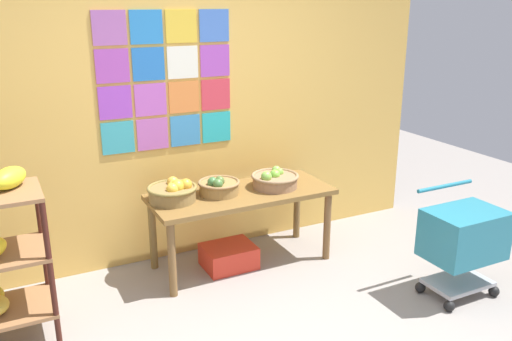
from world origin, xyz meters
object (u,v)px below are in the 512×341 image
(shopping_cart, at_px, (463,238))
(display_table, at_px, (241,201))
(fruit_basket_left, at_px, (275,179))
(fruit_basket_back_right, at_px, (219,186))
(produce_crate_under_table, at_px, (229,256))
(fruit_basket_right, at_px, (173,191))

(shopping_cart, bearing_deg, display_table, 135.33)
(display_table, distance_m, fruit_basket_left, 0.34)
(fruit_basket_back_right, relative_size, produce_crate_under_table, 0.80)
(display_table, relative_size, fruit_basket_back_right, 4.42)
(fruit_basket_right, height_order, fruit_basket_left, fruit_basket_right)
(fruit_basket_right, height_order, fruit_basket_back_right, fruit_basket_right)
(display_table, relative_size, fruit_basket_left, 3.74)
(display_table, relative_size, shopping_cart, 1.84)
(display_table, height_order, shopping_cart, shopping_cart)
(fruit_basket_right, height_order, produce_crate_under_table, fruit_basket_right)
(fruit_basket_left, xyz_separation_m, shopping_cart, (0.93, -1.17, -0.24))
(display_table, relative_size, fruit_basket_right, 3.87)
(display_table, height_order, fruit_basket_right, fruit_basket_right)
(display_table, bearing_deg, fruit_basket_right, 174.61)
(fruit_basket_left, distance_m, produce_crate_under_table, 0.74)
(fruit_basket_back_right, height_order, shopping_cart, shopping_cart)
(display_table, bearing_deg, shopping_cart, -43.96)
(display_table, xyz_separation_m, fruit_basket_back_right, (-0.18, 0.03, 0.15))
(display_table, height_order, produce_crate_under_table, display_table)
(fruit_basket_back_right, xyz_separation_m, shopping_cart, (1.41, -1.22, -0.24))
(fruit_basket_right, xyz_separation_m, fruit_basket_left, (0.85, -0.07, -0.01))
(fruit_basket_left, height_order, shopping_cart, shopping_cart)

